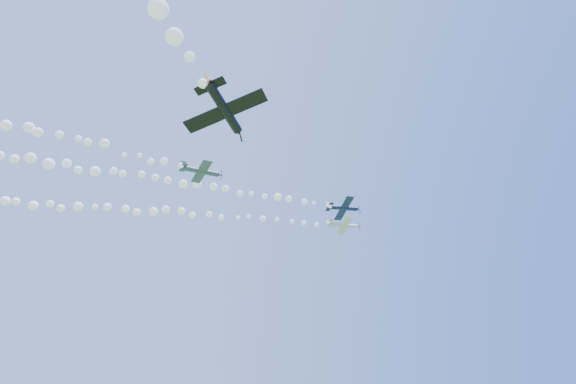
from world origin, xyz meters
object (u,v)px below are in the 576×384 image
object	(u,v)px
plane_white	(344,226)
plane_grey	(201,171)
plane_navy	(344,208)
plane_black	(225,110)

from	to	relation	value
plane_white	plane_grey	bearing A→B (deg)	-145.55
plane_white	plane_grey	world-z (taller)	plane_white
plane_white	plane_grey	distance (m)	33.44
plane_navy	plane_grey	world-z (taller)	plane_navy
plane_navy	plane_grey	distance (m)	33.33
plane_navy	plane_grey	size ratio (longest dim) A/B	1.07
plane_black	plane_white	bearing A→B (deg)	-1.39
plane_navy	plane_grey	xyz separation A→B (m)	(-29.70, -13.33, -7.14)
plane_white	plane_navy	xyz separation A→B (m)	(-0.33, -0.90, 3.45)
plane_black	plane_grey	bearing A→B (deg)	33.51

